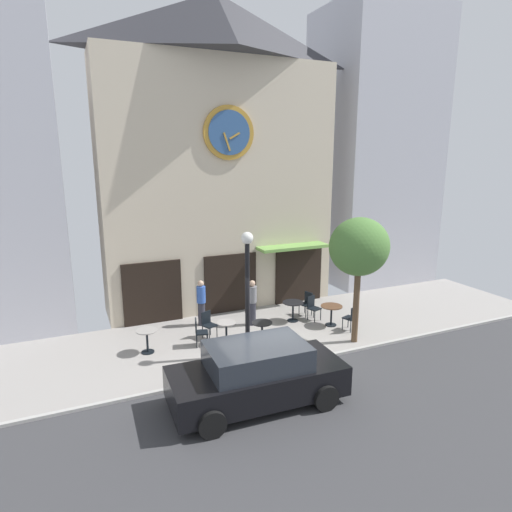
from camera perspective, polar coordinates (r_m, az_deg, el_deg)
ground_plane at (r=12.25m, az=3.68°, el=-16.41°), size 24.09×11.68×0.13m
clock_building at (r=17.32m, az=-4.94°, el=13.22°), size 9.05×3.52×11.73m
neighbor_building_right at (r=22.22m, az=15.10°, el=13.22°), size 5.17×4.30×12.45m
street_lamp at (r=12.94m, az=-1.14°, el=-5.12°), size 0.36×0.36×3.86m
street_tree at (r=14.02m, az=13.42°, el=1.08°), size 1.96×1.76×4.14m
cafe_table_center_left at (r=14.08m, az=-14.14°, el=-10.32°), size 0.66×0.66×0.75m
cafe_table_center_right at (r=14.29m, az=-3.93°, el=-9.61°), size 0.63×0.63×0.75m
cafe_table_near_curb at (r=14.28m, az=0.80°, el=-9.57°), size 0.67×0.67×0.73m
cafe_table_near_door at (r=16.17m, az=4.89°, el=-6.70°), size 0.77×0.77×0.74m
cafe_table_leftmost at (r=15.95m, az=9.89°, el=-7.12°), size 0.77×0.77×0.74m
cafe_chair_facing_street at (r=14.81m, az=-6.34°, el=-8.69°), size 0.52×0.52×0.90m
cafe_chair_corner at (r=14.23m, az=-7.49°, el=-9.65°), size 0.48×0.48×0.90m
cafe_chair_curbside at (r=15.61m, az=12.49°, el=-7.77°), size 0.51×0.51×0.90m
cafe_chair_left_end at (r=16.82m, az=6.72°, el=-6.00°), size 0.51×0.51×0.90m
cafe_chair_facing_wall at (r=16.40m, az=7.47°, el=-6.53°), size 0.50×0.50×0.90m
pedestrian_blue at (r=15.78m, az=-7.21°, el=-6.04°), size 0.43×0.43×1.67m
pedestrian_grey at (r=15.67m, az=-0.49°, el=-6.07°), size 0.45×0.45×1.67m
parked_car_black at (r=11.02m, az=0.14°, el=-15.33°), size 4.36×2.14×1.55m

